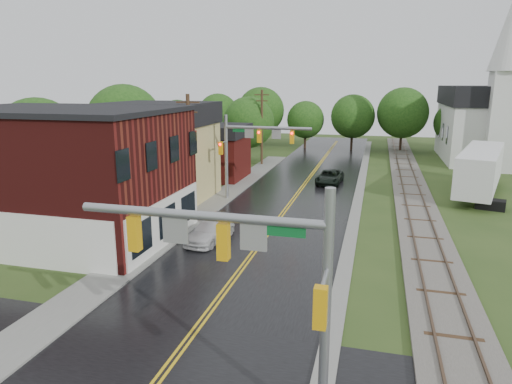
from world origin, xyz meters
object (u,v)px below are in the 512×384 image
at_px(tree_left_c, 194,130).
at_px(semi_trailer, 481,168).
at_px(traffic_signal_near, 250,262).
at_px(traffic_signal_far, 251,142).
at_px(tree_left_e, 250,124).
at_px(utility_pole_c, 262,126).
at_px(brick_building, 63,174).
at_px(suv_dark, 330,177).
at_px(utility_pole_b, 190,152).
at_px(tree_left_a, 40,142).
at_px(church, 489,115).
at_px(tree_left_b, 126,124).
at_px(pickup_white, 210,231).

height_order(tree_left_c, semi_trailer, tree_left_c).
bearing_deg(traffic_signal_near, traffic_signal_far, 105.52).
distance_m(traffic_signal_near, tree_left_e, 45.59).
bearing_deg(utility_pole_c, brick_building, -101.09).
distance_m(suv_dark, semi_trailer, 13.49).
bearing_deg(utility_pole_b, tree_left_e, 94.90).
bearing_deg(tree_left_e, traffic_signal_near, -74.32).
xyz_separation_m(utility_pole_b, suv_dark, (9.15, 13.29, -4.04)).
relative_size(brick_building, tree_left_a, 1.65).
relative_size(church, tree_left_a, 2.31).
xyz_separation_m(brick_building, tree_left_a, (-7.36, 6.90, 0.96)).
height_order(tree_left_b, tree_left_e, tree_left_b).
xyz_separation_m(traffic_signal_far, tree_left_e, (-5.38, 18.90, -0.16)).
relative_size(tree_left_c, suv_dark, 1.57).
xyz_separation_m(church, utility_pole_c, (-26.80, -9.74, -1.11)).
bearing_deg(tree_left_c, brick_building, -86.86).
bearing_deg(church, suv_dark, -133.73).
distance_m(traffic_signal_near, tree_left_c, 41.67).
height_order(tree_left_c, pickup_white, tree_left_c).
bearing_deg(traffic_signal_near, utility_pole_b, 117.19).
bearing_deg(tree_left_e, tree_left_a, -114.62).
bearing_deg(semi_trailer, tree_left_b, -176.28).
height_order(suv_dark, pickup_white, suv_dark).
xyz_separation_m(brick_building, utility_pole_b, (5.68, 7.00, 0.57)).
xyz_separation_m(tree_left_c, suv_dark, (16.19, -4.61, -3.84)).
bearing_deg(brick_building, traffic_signal_near, -39.17).
height_order(traffic_signal_far, tree_left_c, tree_left_c).
bearing_deg(traffic_signal_near, tree_left_e, 105.68).
distance_m(brick_building, tree_left_e, 31.12).
bearing_deg(church, traffic_signal_near, -107.72).
relative_size(church, traffic_signal_far, 2.72).
relative_size(brick_building, traffic_signal_far, 1.95).
distance_m(tree_left_b, tree_left_c, 9.03).
height_order(traffic_signal_near, utility_pole_b, utility_pole_b).
bearing_deg(pickup_white, church, 65.22).
distance_m(traffic_signal_near, suv_dark, 33.58).
relative_size(utility_pole_b, tree_left_b, 0.93).
distance_m(church, traffic_signal_near, 54.32).
distance_m(brick_building, utility_pole_c, 29.56).
bearing_deg(traffic_signal_near, suv_dark, 91.94).
relative_size(brick_building, semi_trailer, 1.06).
relative_size(utility_pole_b, utility_pole_c, 1.00).
distance_m(tree_left_b, semi_trailer, 33.75).
bearing_deg(tree_left_a, tree_left_c, 71.57).
relative_size(utility_pole_c, semi_trailer, 0.67).
bearing_deg(suv_dark, pickup_white, -102.31).
xyz_separation_m(tree_left_b, semi_trailer, (33.52, 2.18, -3.30)).
distance_m(tree_left_e, suv_dark, 15.97).
bearing_deg(utility_pole_b, pickup_white, -56.98).
xyz_separation_m(church, tree_left_e, (-28.85, -7.84, -1.02)).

